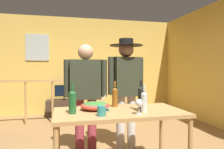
{
  "coord_description": "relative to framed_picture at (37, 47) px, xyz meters",
  "views": [
    {
      "loc": [
        -0.5,
        -2.95,
        1.24
      ],
      "look_at": [
        0.12,
        -0.3,
        1.16
      ],
      "focal_mm": 33.38,
      "sensor_mm": 36.0,
      "label": 1
    }
  ],
  "objects": [
    {
      "name": "stair_railing",
      "position": [
        0.92,
        -1.01,
        -1.14
      ],
      "size": [
        3.47,
        0.1,
        1.04
      ],
      "color": "#B2844C",
      "rests_on": "ground_plane"
    },
    {
      "name": "back_wall",
      "position": [
        1.16,
        0.06,
        -0.48
      ],
      "size": [
        5.35,
        0.1,
        2.64
      ],
      "primitive_type": "cube",
      "color": "gold",
      "rests_on": "ground_plane"
    },
    {
      "name": "person_standing_right",
      "position": [
        1.59,
        -2.83,
        -0.78
      ],
      "size": [
        0.57,
        0.5,
        1.69
      ],
      "rotation": [
        0.0,
        0.0,
        3.26
      ],
      "color": "beige",
      "rests_on": "ground_plane"
    },
    {
      "name": "serving_table",
      "position": [
        1.28,
        -3.56,
        -1.11
      ],
      "size": [
        1.46,
        0.75,
        0.76
      ],
      "color": "#B2844C",
      "rests_on": "ground_plane"
    },
    {
      "name": "wine_bottle_dark",
      "position": [
        1.52,
        -3.61,
        -0.89
      ],
      "size": [
        0.07,
        0.07,
        0.34
      ],
      "color": "black",
      "rests_on": "serving_table"
    },
    {
      "name": "wine_bottle_green",
      "position": [
        0.75,
        -3.6,
        -0.9
      ],
      "size": [
        0.08,
        0.08,
        0.33
      ],
      "color": "#1E5628",
      "rests_on": "serving_table"
    },
    {
      "name": "mug_teal",
      "position": [
        1.03,
        -3.78,
        -0.99
      ],
      "size": [
        0.12,
        0.09,
        0.1
      ],
      "color": "teal",
      "rests_on": "serving_table"
    },
    {
      "name": "flat_screen_tv",
      "position": [
        0.68,
        -0.32,
        -1.15
      ],
      "size": [
        0.47,
        0.12,
        0.39
      ],
      "color": "black",
      "rests_on": "tv_console"
    },
    {
      "name": "framed_picture",
      "position": [
        0.0,
        0.0,
        0.0
      ],
      "size": [
        0.59,
        0.03,
        0.7
      ],
      "primitive_type": "cube",
      "color": "#A3AEA7"
    },
    {
      "name": "side_wall_right",
      "position": [
        3.83,
        -2.01,
        -0.48
      ],
      "size": [
        0.1,
        4.43,
        2.64
      ],
      "primitive_type": "cube",
      "color": "gold",
      "rests_on": "ground_plane"
    },
    {
      "name": "wine_glass",
      "position": [
        1.43,
        -3.8,
        -0.92
      ],
      "size": [
        0.07,
        0.07,
        0.16
      ],
      "color": "silver",
      "rests_on": "serving_table"
    },
    {
      "name": "wine_bottle_amber",
      "position": [
        1.29,
        -3.32,
        -0.91
      ],
      "size": [
        0.07,
        0.07,
        0.32
      ],
      "color": "brown",
      "rests_on": "serving_table"
    },
    {
      "name": "salad_bowl",
      "position": [
        1.02,
        -3.45,
        -0.99
      ],
      "size": [
        0.34,
        0.34,
        0.18
      ],
      "color": "#CC3D2D",
      "rests_on": "serving_table"
    },
    {
      "name": "person_standing_left",
      "position": [
        0.98,
        -2.83,
        -0.85
      ],
      "size": [
        0.62,
        0.27,
        1.59
      ],
      "rotation": [
        0.0,
        0.0,
        3.02
      ],
      "color": "#9E3842",
      "rests_on": "ground_plane"
    },
    {
      "name": "wine_bottle_clear",
      "position": [
        1.52,
        -3.72,
        -0.91
      ],
      "size": [
        0.07,
        0.07,
        0.3
      ],
      "color": "silver",
      "rests_on": "serving_table"
    },
    {
      "name": "tv_console",
      "position": [
        0.68,
        -0.29,
        -1.59
      ],
      "size": [
        0.9,
        0.4,
        0.42
      ],
      "primitive_type": "cube",
      "color": "#38281E",
      "rests_on": "ground_plane"
    }
  ]
}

